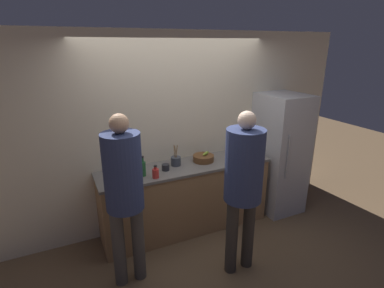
{
  "coord_description": "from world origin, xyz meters",
  "views": [
    {
      "loc": [
        -1.45,
        -2.96,
        2.43
      ],
      "look_at": [
        0.0,
        0.14,
        1.28
      ],
      "focal_mm": 28.0,
      "sensor_mm": 36.0,
      "label": 1
    }
  ],
  "objects_px": {
    "cup_black": "(166,167)",
    "bottle_red": "(156,173)",
    "person_center": "(243,178)",
    "utensil_crock": "(176,161)",
    "fruit_bowl": "(204,158)",
    "bottle_dark": "(122,170)",
    "refrigerator": "(279,153)",
    "bottle_green": "(143,168)",
    "person_left": "(124,186)"
  },
  "relations": [
    {
      "from": "cup_black",
      "to": "bottle_red",
      "type": "bearing_deg",
      "value": -138.84
    },
    {
      "from": "person_center",
      "to": "utensil_crock",
      "type": "xyz_separation_m",
      "value": [
        -0.33,
        1.03,
        -0.13
      ]
    },
    {
      "from": "fruit_bowl",
      "to": "bottle_dark",
      "type": "relative_size",
      "value": 1.4
    },
    {
      "from": "refrigerator",
      "to": "bottle_green",
      "type": "relative_size",
      "value": 7.05
    },
    {
      "from": "fruit_bowl",
      "to": "bottle_red",
      "type": "bearing_deg",
      "value": -162.93
    },
    {
      "from": "person_left",
      "to": "person_center",
      "type": "distance_m",
      "value": 1.21
    },
    {
      "from": "refrigerator",
      "to": "person_left",
      "type": "relative_size",
      "value": 0.96
    },
    {
      "from": "refrigerator",
      "to": "bottle_dark",
      "type": "xyz_separation_m",
      "value": [
        -2.31,
        0.07,
        0.13
      ]
    },
    {
      "from": "refrigerator",
      "to": "utensil_crock",
      "type": "height_order",
      "value": "refrigerator"
    },
    {
      "from": "person_center",
      "to": "cup_black",
      "type": "bearing_deg",
      "value": 118.64
    },
    {
      "from": "refrigerator",
      "to": "bottle_dark",
      "type": "bearing_deg",
      "value": 178.16
    },
    {
      "from": "person_left",
      "to": "fruit_bowl",
      "type": "bearing_deg",
      "value": 28.8
    },
    {
      "from": "utensil_crock",
      "to": "bottle_green",
      "type": "relative_size",
      "value": 1.1
    },
    {
      "from": "refrigerator",
      "to": "bottle_red",
      "type": "xyz_separation_m",
      "value": [
        -1.97,
        -0.14,
        0.11
      ]
    },
    {
      "from": "bottle_red",
      "to": "person_center",
      "type": "bearing_deg",
      "value": -48.19
    },
    {
      "from": "person_center",
      "to": "bottle_dark",
      "type": "relative_size",
      "value": 9.12
    },
    {
      "from": "refrigerator",
      "to": "utensil_crock",
      "type": "xyz_separation_m",
      "value": [
        -1.61,
        0.12,
        0.11
      ]
    },
    {
      "from": "bottle_green",
      "to": "cup_black",
      "type": "relative_size",
      "value": 2.64
    },
    {
      "from": "person_center",
      "to": "fruit_bowl",
      "type": "xyz_separation_m",
      "value": [
        0.06,
        1.01,
        -0.14
      ]
    },
    {
      "from": "refrigerator",
      "to": "bottle_green",
      "type": "distance_m",
      "value": 2.09
    },
    {
      "from": "utensil_crock",
      "to": "bottle_green",
      "type": "distance_m",
      "value": 0.5
    },
    {
      "from": "utensil_crock",
      "to": "bottle_green",
      "type": "height_order",
      "value": "utensil_crock"
    },
    {
      "from": "fruit_bowl",
      "to": "cup_black",
      "type": "relative_size",
      "value": 2.96
    },
    {
      "from": "fruit_bowl",
      "to": "bottle_red",
      "type": "relative_size",
      "value": 1.8
    },
    {
      "from": "bottle_dark",
      "to": "utensil_crock",
      "type": "bearing_deg",
      "value": 3.54
    },
    {
      "from": "bottle_green",
      "to": "bottle_red",
      "type": "height_order",
      "value": "bottle_green"
    },
    {
      "from": "utensil_crock",
      "to": "bottle_green",
      "type": "bearing_deg",
      "value": -164.04
    },
    {
      "from": "bottle_green",
      "to": "cup_black",
      "type": "xyz_separation_m",
      "value": [
        0.3,
        0.04,
        -0.06
      ]
    },
    {
      "from": "fruit_bowl",
      "to": "utensil_crock",
      "type": "distance_m",
      "value": 0.39
    },
    {
      "from": "fruit_bowl",
      "to": "cup_black",
      "type": "xyz_separation_m",
      "value": [
        -0.57,
        -0.07,
        -0.01
      ]
    },
    {
      "from": "person_center",
      "to": "bottle_green",
      "type": "height_order",
      "value": "person_center"
    },
    {
      "from": "utensil_crock",
      "to": "bottle_red",
      "type": "relative_size",
      "value": 1.77
    },
    {
      "from": "refrigerator",
      "to": "bottle_dark",
      "type": "relative_size",
      "value": 8.83
    },
    {
      "from": "refrigerator",
      "to": "person_center",
      "type": "bearing_deg",
      "value": -144.51
    },
    {
      "from": "person_center",
      "to": "cup_black",
      "type": "distance_m",
      "value": 1.08
    },
    {
      "from": "refrigerator",
      "to": "person_left",
      "type": "height_order",
      "value": "person_left"
    },
    {
      "from": "person_center",
      "to": "bottle_dark",
      "type": "bearing_deg",
      "value": 136.37
    },
    {
      "from": "bottle_red",
      "to": "bottle_dark",
      "type": "height_order",
      "value": "bottle_dark"
    },
    {
      "from": "refrigerator",
      "to": "person_center",
      "type": "distance_m",
      "value": 1.59
    },
    {
      "from": "person_center",
      "to": "bottle_red",
      "type": "relative_size",
      "value": 11.68
    },
    {
      "from": "bottle_dark",
      "to": "cup_black",
      "type": "height_order",
      "value": "bottle_dark"
    },
    {
      "from": "bottle_dark",
      "to": "cup_black",
      "type": "xyz_separation_m",
      "value": [
        0.52,
        -0.05,
        -0.04
      ]
    },
    {
      "from": "person_center",
      "to": "bottle_red",
      "type": "height_order",
      "value": "person_center"
    },
    {
      "from": "person_left",
      "to": "cup_black",
      "type": "distance_m",
      "value": 0.89
    },
    {
      "from": "fruit_bowl",
      "to": "person_left",
      "type": "bearing_deg",
      "value": -151.2
    },
    {
      "from": "cup_black",
      "to": "bottle_dark",
      "type": "bearing_deg",
      "value": 174.53
    },
    {
      "from": "person_left",
      "to": "utensil_crock",
      "type": "relative_size",
      "value": 6.68
    },
    {
      "from": "bottle_green",
      "to": "bottle_dark",
      "type": "bearing_deg",
      "value": 157.3
    },
    {
      "from": "person_left",
      "to": "bottle_green",
      "type": "distance_m",
      "value": 0.66
    },
    {
      "from": "refrigerator",
      "to": "person_left",
      "type": "xyz_separation_m",
      "value": [
        -2.43,
        -0.57,
        0.24
      ]
    }
  ]
}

